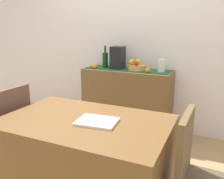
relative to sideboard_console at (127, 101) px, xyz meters
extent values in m
cube|color=#A08156|center=(-0.02, -0.92, -0.44)|extent=(6.40, 6.40, 0.02)
cube|color=silver|center=(-0.02, 0.26, 0.92)|extent=(6.40, 0.06, 2.70)
cube|color=brown|center=(0.00, 0.00, 0.00)|extent=(1.17, 0.42, 0.86)
cube|color=#1D5833|center=(0.00, 0.00, 0.43)|extent=(1.10, 0.32, 0.01)
cylinder|color=gold|center=(0.13, 0.00, 0.47)|extent=(0.23, 0.23, 0.06)
sphere|color=gold|center=(0.06, 0.00, 0.53)|extent=(0.07, 0.07, 0.07)
sphere|color=gold|center=(0.13, 0.03, 0.53)|extent=(0.07, 0.07, 0.07)
sphere|color=red|center=(0.14, -0.07, 0.53)|extent=(0.06, 0.06, 0.06)
cylinder|color=#153A16|center=(-0.32, 0.00, 0.53)|extent=(0.07, 0.07, 0.21)
cylinder|color=#153A16|center=(-0.32, 0.00, 0.68)|extent=(0.03, 0.03, 0.09)
cube|color=black|center=(-0.14, 0.00, 0.58)|extent=(0.16, 0.18, 0.29)
cylinder|color=silver|center=(0.45, 0.00, 0.51)|extent=(0.09, 0.09, 0.16)
sphere|color=orange|center=(-0.42, -0.12, 0.46)|extent=(0.07, 0.07, 0.07)
sphere|color=orange|center=(0.31, -0.11, 0.46)|extent=(0.06, 0.06, 0.06)
cube|color=brown|center=(0.23, -1.49, -0.06)|extent=(1.24, 0.78, 0.74)
cube|color=white|center=(0.34, -1.50, 0.32)|extent=(0.30, 0.24, 0.02)
cube|color=brown|center=(-0.67, -1.49, -0.20)|extent=(0.41, 0.41, 0.45)
cube|color=brown|center=(-0.49, -1.49, 0.25)|extent=(0.05, 0.40, 0.45)
cube|color=brown|center=(0.95, -1.48, 0.25)|extent=(0.05, 0.40, 0.45)
camera|label=1|loc=(1.09, -2.89, 0.97)|focal=38.09mm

